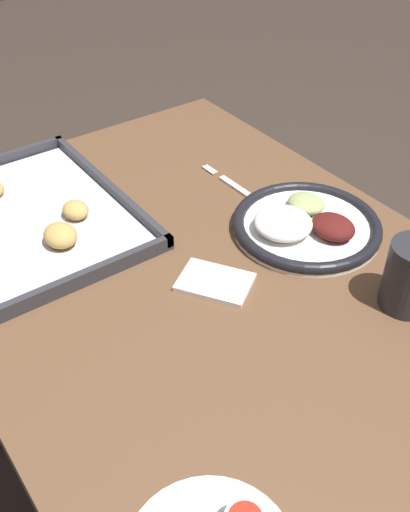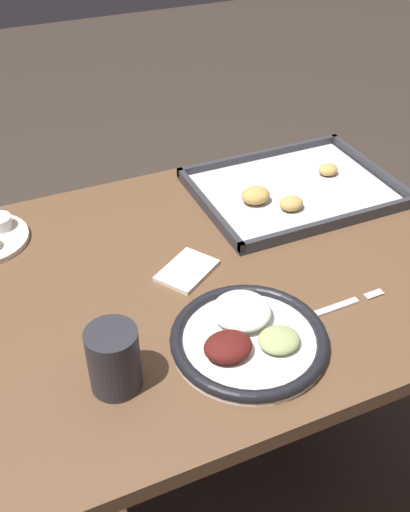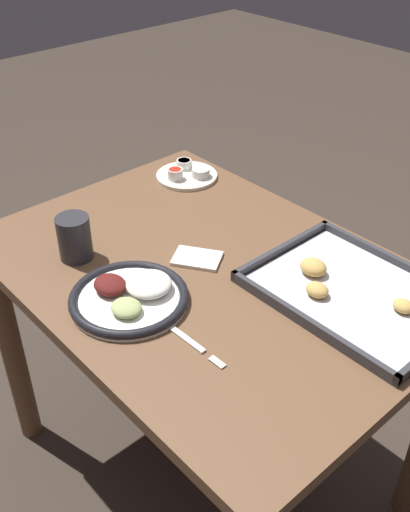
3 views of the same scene
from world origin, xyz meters
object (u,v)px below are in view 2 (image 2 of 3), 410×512
(drinking_cup, at_px, (114,359))
(napkin, at_px, (187,270))
(fork, at_px, (329,310))
(baking_tray, at_px, (292,190))
(dinner_plate, at_px, (248,336))

(drinking_cup, bearing_deg, napkin, 45.59)
(fork, relative_size, napkin, 1.52)
(drinking_cup, bearing_deg, baking_tray, 35.14)
(fork, distance_m, napkin, 0.26)
(baking_tray, xyz_separation_m, drinking_cup, (-0.50, -0.35, 0.04))
(baking_tray, bearing_deg, drinking_cup, -144.86)
(dinner_plate, xyz_separation_m, fork, (0.16, 0.01, -0.01))
(fork, distance_m, drinking_cup, 0.37)
(dinner_plate, relative_size, napkin, 1.91)
(drinking_cup, bearing_deg, dinner_plate, -1.04)
(dinner_plate, height_order, baking_tray, dinner_plate)
(dinner_plate, bearing_deg, drinking_cup, 178.96)
(dinner_plate, distance_m, fork, 0.16)
(fork, height_order, baking_tray, baking_tray)
(dinner_plate, xyz_separation_m, napkin, (-0.02, 0.20, -0.01))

